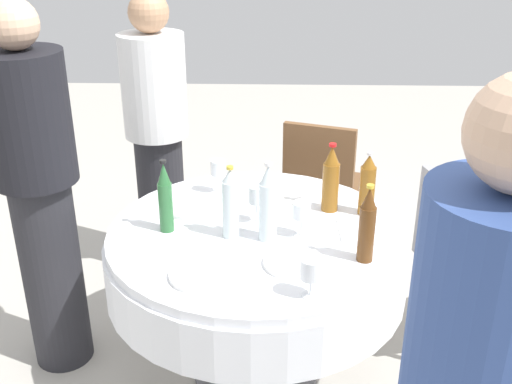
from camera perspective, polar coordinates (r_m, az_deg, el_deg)
ground_plane at (r=2.95m, az=0.00°, el=-16.24°), size 10.00×10.00×0.00m
dining_table at (r=2.60m, az=0.00°, el=-6.46°), size 1.24×1.24×0.74m
bottle_amber_right at (r=2.65m, az=6.89°, el=1.13°), size 0.07×0.07×0.30m
bottle_green_mid at (r=2.49m, az=-8.33°, el=-0.59°), size 0.06×0.06×0.31m
bottle_clear_east at (r=2.42m, az=-2.35°, el=-1.11°), size 0.07×0.07×0.30m
bottle_clear_near at (r=2.39m, az=1.10°, el=-1.12°), size 0.07×0.07×0.33m
bottle_amber_front at (r=2.64m, az=10.18°, el=0.59°), size 0.07×0.07×0.28m
bottle_brown_left at (r=2.29m, az=10.16°, el=-3.07°), size 0.06×0.06×0.31m
wine_glass_near at (r=2.54m, az=0.09°, el=-0.36°), size 0.07×0.07×0.16m
wine_glass_front at (r=2.44m, az=4.20°, el=-1.85°), size 0.07×0.07×0.15m
wine_glass_left at (r=2.81m, az=-3.51°, el=2.13°), size 0.07×0.07×0.16m
wine_glass_far at (r=2.08m, az=5.09°, el=-7.21°), size 0.08×0.08×0.14m
plate_rear at (r=2.29m, az=3.45°, el=-6.50°), size 0.22×0.22×0.02m
plate_west at (r=2.23m, az=-4.91°, el=-7.53°), size 0.24×0.24×0.02m
plate_south at (r=2.71m, az=-5.96°, el=-1.38°), size 0.23×0.23×0.02m
plate_north at (r=2.81m, az=2.29°, el=-0.27°), size 0.20×0.20×0.02m
spoon_mid at (r=2.54m, az=7.78°, el=-3.54°), size 0.18×0.02×0.00m
person_mid at (r=2.74m, az=-19.28°, el=0.12°), size 0.34×0.34×1.64m
person_east at (r=3.40m, az=-9.06°, el=5.20°), size 0.34×0.34×1.56m
chair_left at (r=2.96m, az=18.06°, el=-5.23°), size 0.49×0.49×0.87m
chair_far at (r=3.56m, az=6.08°, el=1.18°), size 0.51×0.51×0.87m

